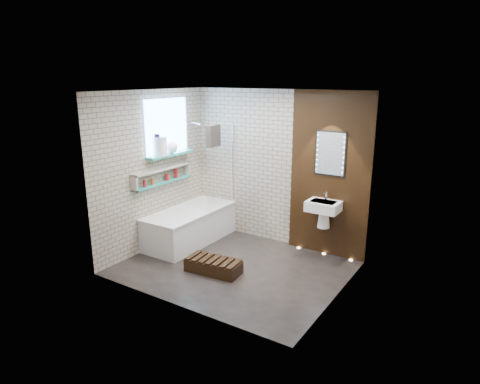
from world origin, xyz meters
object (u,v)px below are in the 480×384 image
Objects in this scene: walnut_step at (213,266)px; bathtub at (190,226)px; led_mirror at (330,154)px; washbasin at (323,210)px; bath_screen at (221,168)px.

bathtub is at bearing 144.41° from walnut_step.
washbasin is at bearing -90.00° from led_mirror.
bath_screen is at bearing 51.10° from bathtub.
led_mirror is 0.86× the size of walnut_step.
bath_screen is 1.72× the size of walnut_step.
bathtub is at bearing -128.90° from bath_screen.
bath_screen is 2.41× the size of washbasin.
bath_screen reaches higher than walnut_step.
washbasin is at bearing 5.78° from bath_screen.
led_mirror reaches higher than washbasin.
washbasin is 0.71× the size of walnut_step.
bath_screen is (0.35, 0.44, 0.99)m from bathtub.
bathtub is 2.32m from washbasin.
bathtub is 1.30m from walnut_step.
washbasin is 1.91m from walnut_step.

